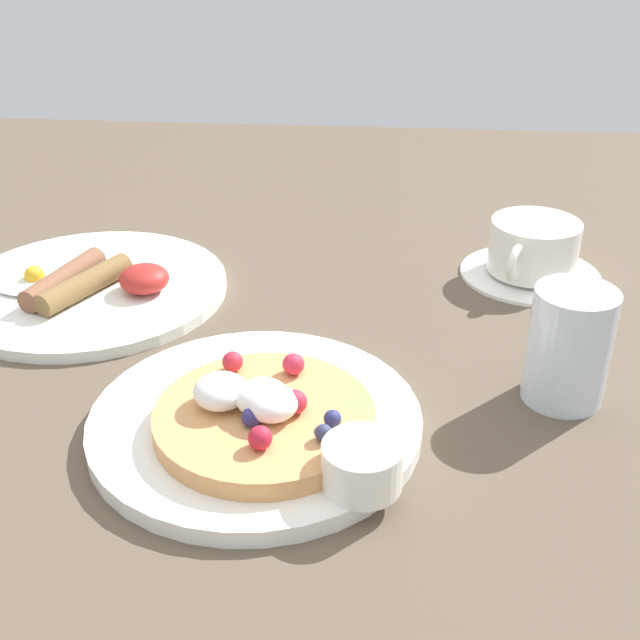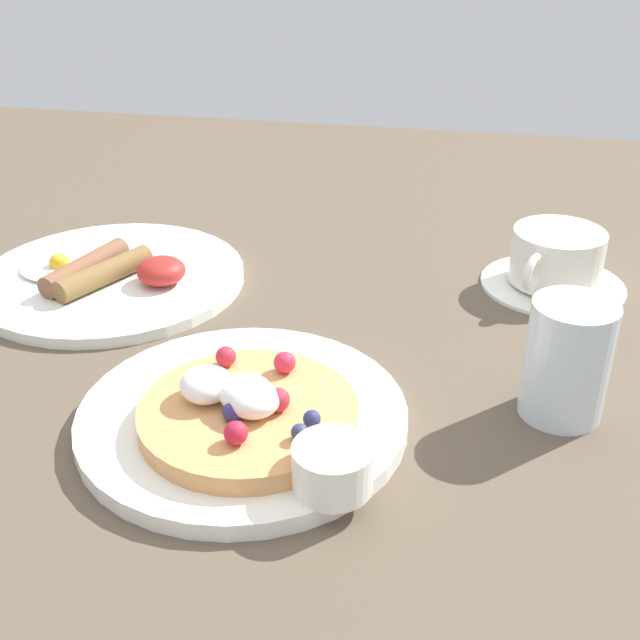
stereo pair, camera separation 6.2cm
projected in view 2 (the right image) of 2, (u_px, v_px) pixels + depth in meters
name	position (u px, v px, depth m)	size (l,w,h in m)	color
ground_plane	(236.00, 399.00, 0.64)	(2.08, 1.56, 0.03)	brown
pancake_plate	(243.00, 416.00, 0.59)	(0.24, 0.24, 0.01)	white
pancake_with_berries	(247.00, 409.00, 0.56)	(0.16, 0.16, 0.04)	tan
syrup_ramekin	(332.00, 467.00, 0.50)	(0.05, 0.05, 0.03)	white
breakfast_plate	(112.00, 278.00, 0.79)	(0.26, 0.26, 0.01)	white
fried_breakfast	(106.00, 270.00, 0.78)	(0.17, 0.12, 0.03)	brown
coffee_saucer	(553.00, 283.00, 0.79)	(0.14, 0.14, 0.01)	white
coffee_cup	(556.00, 256.00, 0.77)	(0.09, 0.11, 0.05)	white
water_glass	(567.00, 360.00, 0.58)	(0.06, 0.06, 0.09)	silver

